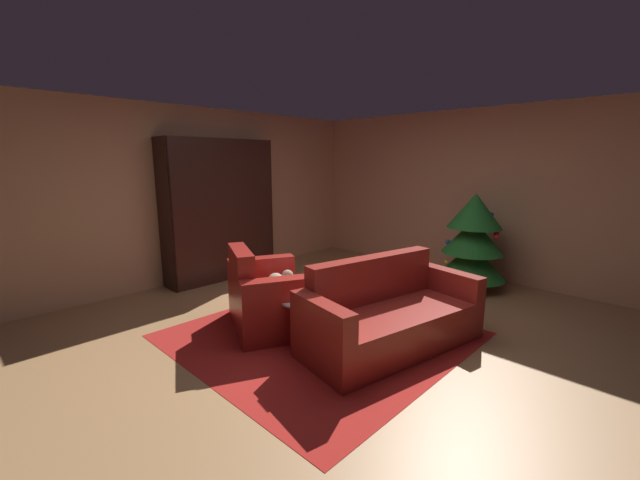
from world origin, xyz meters
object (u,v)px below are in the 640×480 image
Objects in this scene: armchair_red at (267,299)px; bottle_on_table at (331,286)px; couch_red at (389,317)px; book_stack_on_table at (312,292)px; bookshelf_unit at (226,210)px; decorated_tree at (473,240)px; coffee_table at (312,300)px.

bottle_on_table is (0.71, 0.24, 0.24)m from armchair_red.
couch_red is 0.79m from book_stack_on_table.
bookshelf_unit is 3.20m from couch_red.
bookshelf_unit reaches higher than decorated_tree.
armchair_red is at bearing -165.60° from coffee_table.
decorated_tree reaches higher than couch_red.
armchair_red is 2.99m from decorated_tree.
armchair_red is (1.91, -0.74, -0.72)m from bookshelf_unit.
armchair_red is 0.60m from book_stack_on_table.
armchair_red is at bearing -168.36° from book_stack_on_table.
coffee_table is 3.26× the size of book_stack_on_table.
bookshelf_unit is 2.61m from book_stack_on_table.
bottle_on_table is at bearing 40.79° from book_stack_on_table.
bookshelf_unit is 2.71m from bottle_on_table.
armchair_red is 5.99× the size of book_stack_on_table.
book_stack_on_table reaches higher than coffee_table.
bottle_on_table is 2.57m from decorated_tree.
armchair_red is 4.48× the size of bottle_on_table.
armchair_red reaches higher than coffee_table.
decorated_tree reaches higher than bottle_on_table.
bottle_on_table is at bearing 32.20° from coffee_table.
coffee_table is at bearing -100.05° from decorated_tree.
coffee_table is at bearing 122.52° from book_stack_on_table.
decorated_tree is at bearing 94.53° from couch_red.
book_stack_on_table is 0.75× the size of bottle_on_table.
bookshelf_unit reaches higher than coffee_table.
bottle_on_table reaches higher than coffee_table.
bottle_on_table is (2.62, -0.50, -0.48)m from bookshelf_unit.
bookshelf_unit is at bearing 166.21° from coffee_table.
couch_red reaches higher than bottle_on_table.
armchair_red is at bearing -110.05° from decorated_tree.
couch_red is at bearing 31.45° from coffee_table.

